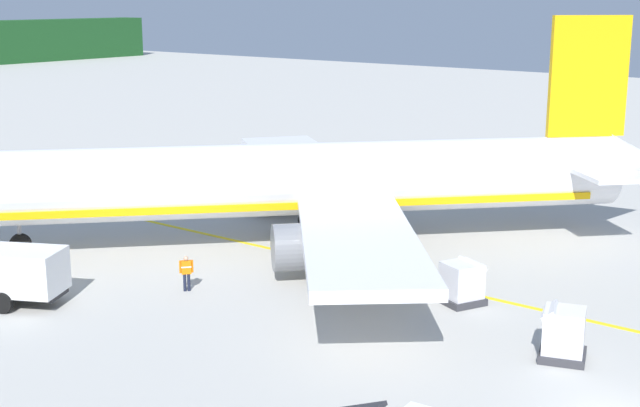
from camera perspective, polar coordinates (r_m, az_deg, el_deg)
The scene contains 5 objects.
airliner_foreground at distance 46.36m, azimuth -1.50°, elevation 1.46°, with size 32.83×31.49×11.90m.
cargo_container_near at distance 33.36m, azimuth 15.45°, elevation -8.15°, with size 2.07×2.07×2.02m.
cargo_container_mid at distance 38.32m, azimuth 9.19°, elevation -5.11°, with size 2.17×2.17×1.91m.
crew_marshaller at distance 39.80m, azimuth -8.64°, elevation -4.30°, with size 0.50×0.46×1.63m.
apron_guide_line at distance 43.18m, azimuth 1.84°, elevation -4.08°, with size 0.30×60.00×0.01m, color yellow.
Camera 1 is at (-25.53, -8.12, 12.85)m, focal length 49.44 mm.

